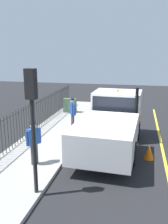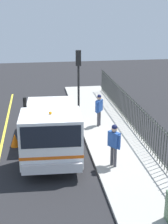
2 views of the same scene
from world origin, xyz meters
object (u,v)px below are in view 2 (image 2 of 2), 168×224
(traffic_light_near, at_px, (78,70))
(worker_standing, at_px, (114,141))
(pedestrian_distant, at_px, (99,107))
(work_truck, at_px, (51,128))
(traffic_cone, at_px, (15,140))

(traffic_light_near, bearing_deg, worker_standing, 103.60)
(worker_standing, height_order, pedestrian_distant, worker_standing)
(work_truck, relative_size, worker_standing, 3.54)
(traffic_cone, bearing_deg, worker_standing, -34.90)
(work_truck, relative_size, traffic_light_near, 1.66)
(pedestrian_distant, xyz_separation_m, traffic_cone, (-4.29, -1.70, -0.88))
(work_truck, xyz_separation_m, pedestrian_distant, (2.65, 2.83, -0.09))
(worker_standing, xyz_separation_m, pedestrian_distant, (0.29, 4.49, -0.03))
(worker_standing, relative_size, traffic_cone, 2.92)
(pedestrian_distant, distance_m, traffic_light_near, 2.57)
(work_truck, height_order, traffic_cone, work_truck)
(worker_standing, height_order, traffic_light_near, traffic_light_near)
(traffic_light_near, bearing_deg, pedestrian_distant, 123.48)
(traffic_light_near, height_order, traffic_cone, traffic_light_near)
(work_truck, distance_m, worker_standing, 2.89)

